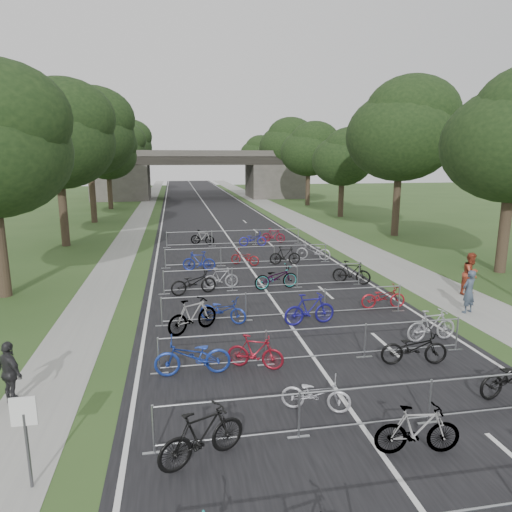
{
  "coord_description": "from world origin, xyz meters",
  "views": [
    {
      "loc": [
        -4.02,
        -4.97,
        5.97
      ],
      "look_at": [
        -0.02,
        17.29,
        1.1
      ],
      "focal_mm": 32.0,
      "sensor_mm": 36.0,
      "label": 1
    }
  ],
  "objects_px": {
    "pedestrian_b": "(471,274)",
    "pedestrian_a": "(469,292)",
    "overpass_bridge": "(200,175)",
    "park_sign": "(25,426)",
    "pedestrian_c": "(10,373)"
  },
  "relations": [
    {
      "from": "pedestrian_c",
      "to": "pedestrian_a",
      "type": "bearing_deg",
      "value": -121.94
    },
    {
      "from": "overpass_bridge",
      "to": "park_sign",
      "type": "height_order",
      "value": "overpass_bridge"
    },
    {
      "from": "pedestrian_a",
      "to": "pedestrian_b",
      "type": "height_order",
      "value": "pedestrian_b"
    },
    {
      "from": "park_sign",
      "to": "pedestrian_a",
      "type": "xyz_separation_m",
      "value": [
        13.99,
        7.38,
        -0.41
      ]
    },
    {
      "from": "park_sign",
      "to": "overpass_bridge",
      "type": "bearing_deg",
      "value": 83.74
    },
    {
      "from": "pedestrian_a",
      "to": "pedestrian_b",
      "type": "relative_size",
      "value": 0.91
    },
    {
      "from": "pedestrian_b",
      "to": "pedestrian_a",
      "type": "bearing_deg",
      "value": -151.57
    },
    {
      "from": "overpass_bridge",
      "to": "pedestrian_a",
      "type": "xyz_separation_m",
      "value": [
        7.19,
        -54.62,
        -2.68
      ]
    },
    {
      "from": "pedestrian_a",
      "to": "pedestrian_c",
      "type": "distance_m",
      "value": 15.86
    },
    {
      "from": "overpass_bridge",
      "to": "park_sign",
      "type": "bearing_deg",
      "value": -96.26
    },
    {
      "from": "pedestrian_a",
      "to": "pedestrian_c",
      "type": "bearing_deg",
      "value": -5.08
    },
    {
      "from": "pedestrian_a",
      "to": "park_sign",
      "type": "bearing_deg",
      "value": 7.58
    },
    {
      "from": "park_sign",
      "to": "pedestrian_b",
      "type": "xyz_separation_m",
      "value": [
        15.63,
        9.61,
        -0.32
      ]
    },
    {
      "from": "overpass_bridge",
      "to": "pedestrian_c",
      "type": "height_order",
      "value": "overpass_bridge"
    },
    {
      "from": "park_sign",
      "to": "pedestrian_a",
      "type": "height_order",
      "value": "park_sign"
    }
  ]
}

